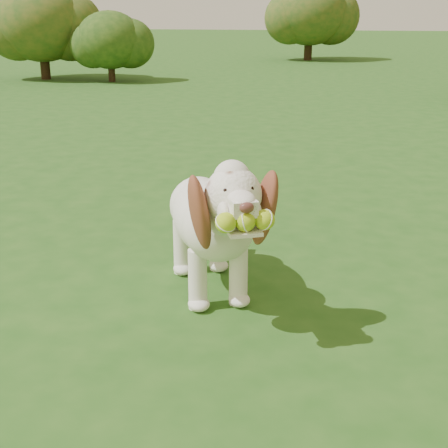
# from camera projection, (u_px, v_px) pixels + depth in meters

# --- Properties ---
(ground) EXTENTS (80.00, 80.00, 0.00)m
(ground) POSITION_uv_depth(u_px,v_px,m) (256.00, 250.00, 3.69)
(ground) COLOR #204D16
(ground) RESTS_ON ground
(dog) EXTENTS (0.73, 1.14, 0.77)m
(dog) POSITION_uv_depth(u_px,v_px,m) (212.00, 216.00, 2.97)
(dog) COLOR white
(dog) RESTS_ON ground
(shrub_a) EXTENTS (1.28, 1.28, 1.33)m
(shrub_a) POSITION_uv_depth(u_px,v_px,m) (110.00, 40.00, 11.93)
(shrub_a) COLOR #382314
(shrub_a) RESTS_ON ground
(shrub_e) EXTENTS (1.82, 1.82, 1.88)m
(shrub_e) POSITION_uv_depth(u_px,v_px,m) (41.00, 22.00, 12.23)
(shrub_e) COLOR #382314
(shrub_e) RESTS_ON ground
(shrub_i) EXTENTS (2.08, 2.08, 2.16)m
(shrub_i) POSITION_uv_depth(u_px,v_px,m) (310.00, 12.00, 16.83)
(shrub_i) COLOR #382314
(shrub_i) RESTS_ON ground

